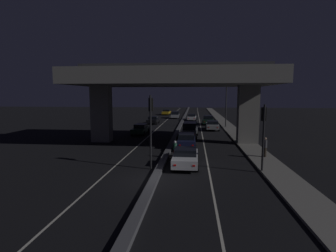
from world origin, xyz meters
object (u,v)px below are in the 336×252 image
(car_white_sixth, at_px, (192,117))
(car_black_second_oncoming, at_px, (153,120))
(car_taxi_yellow_fourth_oncoming, at_px, (166,112))
(traffic_light_left_of_median, at_px, (151,119))
(motorcycle_red_filtering_near, at_px, (175,151))
(car_dark_green_fifth, at_px, (208,120))
(car_silver_third_oncoming, at_px, (175,115))
(car_dark_blue_second, at_px, (186,141))
(car_white_lead, at_px, (186,157))
(car_grey_third, at_px, (190,129))
(pedestrian_on_sidewalk, at_px, (265,147))
(traffic_light_right_of_median, at_px, (263,126))
(street_lamp, at_px, (223,102))
(car_silver_fourth, at_px, (212,125))
(car_dark_green_lead_oncoming, at_px, (140,129))

(car_white_sixth, relative_size, car_black_second_oncoming, 1.06)
(car_taxi_yellow_fourth_oncoming, bearing_deg, car_black_second_oncoming, 2.51)
(traffic_light_left_of_median, height_order, motorcycle_red_filtering_near, traffic_light_left_of_median)
(car_dark_green_fifth, distance_m, car_silver_third_oncoming, 14.53)
(traffic_light_left_of_median, bearing_deg, car_dark_blue_second, 73.13)
(car_white_lead, distance_m, car_dark_blue_second, 6.76)
(car_dark_blue_second, relative_size, car_taxi_yellow_fourth_oncoming, 0.90)
(car_grey_third, bearing_deg, pedestrian_on_sidewalk, -146.11)
(traffic_light_right_of_median, bearing_deg, motorcycle_red_filtering_near, 151.33)
(car_grey_third, bearing_deg, car_dark_blue_second, -178.97)
(car_white_sixth, xyz_separation_m, car_silver_third_oncoming, (-3.95, 4.95, 0.13))
(street_lamp, distance_m, car_silver_fourth, 5.14)
(street_lamp, xyz_separation_m, motorcycle_red_filtering_near, (-6.38, -22.15, -3.65))
(traffic_light_right_of_median, xyz_separation_m, car_taxi_yellow_fourth_oncoming, (-12.48, 53.02, -2.52))
(street_lamp, distance_m, car_white_lead, 25.47)
(car_dark_green_lead_oncoming, bearing_deg, car_grey_third, 77.68)
(car_taxi_yellow_fourth_oncoming, bearing_deg, car_silver_fourth, 21.71)
(car_dark_green_lead_oncoming, xyz_separation_m, car_black_second_oncoming, (-0.36, 13.36, -0.04))
(car_dark_blue_second, distance_m, car_taxi_yellow_fourth_oncoming, 45.77)
(car_taxi_yellow_fourth_oncoming, bearing_deg, car_silver_third_oncoming, 19.86)
(car_black_second_oncoming, height_order, car_silver_third_oncoming, car_silver_third_oncoming)
(car_grey_third, xyz_separation_m, car_taxi_yellow_fourth_oncoming, (-7.15, 37.91, -0.27))
(motorcycle_red_filtering_near, bearing_deg, car_black_second_oncoming, 9.47)
(car_dark_green_fifth, bearing_deg, pedestrian_on_sidewalk, -170.25)
(street_lamp, relative_size, pedestrian_on_sidewalk, 4.22)
(street_lamp, height_order, car_black_second_oncoming, street_lamp)
(traffic_light_right_of_median, height_order, street_lamp, street_lamp)
(car_white_lead, relative_size, motorcycle_red_filtering_near, 2.37)
(street_lamp, distance_m, car_silver_third_oncoming, 19.67)
(car_black_second_oncoming, relative_size, pedestrian_on_sidewalk, 2.56)
(motorcycle_red_filtering_near, bearing_deg, car_white_sixth, -5.34)
(car_silver_fourth, relative_size, car_silver_third_oncoming, 1.06)
(car_silver_fourth, distance_m, car_silver_third_oncoming, 21.46)
(car_white_sixth, bearing_deg, car_dark_green_fifth, -156.50)
(car_silver_third_oncoming, distance_m, motorcycle_red_filtering_near, 39.26)
(car_silver_third_oncoming, distance_m, pedestrian_on_sidewalk, 39.92)
(car_dark_blue_second, relative_size, car_dark_green_fifth, 0.98)
(car_white_lead, height_order, car_dark_blue_second, car_dark_blue_second)
(car_white_sixth, bearing_deg, traffic_light_left_of_median, 178.14)
(car_white_sixth, bearing_deg, motorcycle_red_filtering_near, -179.74)
(car_dark_green_lead_oncoming, xyz_separation_m, pedestrian_on_sidewalk, (13.49, -12.66, 0.25))
(car_dark_blue_second, relative_size, car_silver_third_oncoming, 0.97)
(car_grey_third, xyz_separation_m, car_dark_green_fifth, (3.06, 14.83, -0.14))
(car_taxi_yellow_fourth_oncoming, bearing_deg, street_lamp, 27.21)
(car_grey_third, height_order, motorcycle_red_filtering_near, car_grey_third)
(car_silver_fourth, bearing_deg, car_black_second_oncoming, 55.16)
(car_grey_third, relative_size, car_taxi_yellow_fourth_oncoming, 0.96)
(car_grey_third, bearing_deg, car_white_lead, -177.56)
(traffic_light_right_of_median, bearing_deg, car_taxi_yellow_fourth_oncoming, 103.25)
(car_grey_third, relative_size, car_silver_fourth, 0.97)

